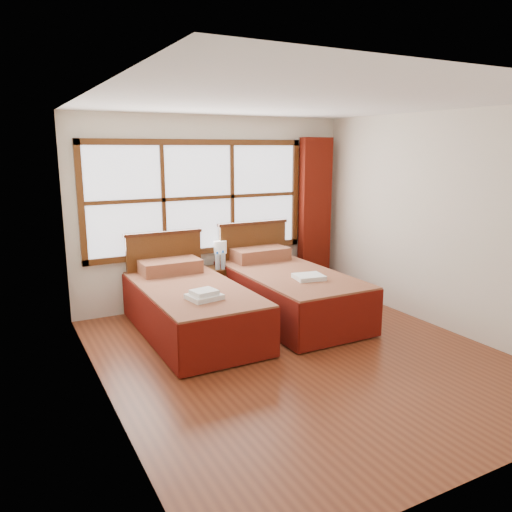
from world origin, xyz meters
TOP-DOWN VIEW (x-y plane):
  - floor at (0.00, 0.00)m, footprint 4.50×4.50m
  - ceiling at (0.00, 0.00)m, footprint 4.50×4.50m
  - wall_back at (0.00, 2.25)m, footprint 4.00×0.00m
  - wall_left at (-2.00, 0.00)m, footprint 0.00×4.50m
  - wall_right at (2.00, 0.00)m, footprint 0.00×4.50m
  - window at (-0.25, 2.21)m, footprint 3.16×0.06m
  - curtain at (1.60, 2.11)m, footprint 0.50×0.16m
  - bed_left at (-0.78, 1.20)m, footprint 1.12×2.17m
  - bed_right at (0.55, 1.20)m, footprint 1.16×2.25m
  - nightstand at (-0.07, 1.99)m, footprint 0.41×0.41m
  - towels_left at (-0.84, 0.62)m, footprint 0.38×0.35m
  - towels_right at (0.58, 0.72)m, footprint 0.39×0.35m
  - lamp at (0.02, 2.12)m, footprint 0.18×0.18m
  - bottle_near at (-0.12, 1.89)m, footprint 0.07×0.07m
  - bottle_far at (-0.04, 1.89)m, footprint 0.07×0.07m

SIDE VIEW (x-z plane):
  - floor at x=0.00m, z-range 0.00..0.00m
  - nightstand at x=-0.07m, z-range 0.00..0.55m
  - bed_left at x=-0.78m, z-range -0.21..0.88m
  - bed_right at x=0.55m, z-range -0.22..0.91m
  - towels_left at x=-0.84m, z-range 0.57..0.67m
  - towels_right at x=0.58m, z-range 0.60..0.66m
  - bottle_near at x=-0.12m, z-range 0.54..0.79m
  - bottle_far at x=-0.04m, z-range 0.54..0.80m
  - lamp at x=0.02m, z-range 0.62..0.97m
  - curtain at x=1.60m, z-range 0.02..2.32m
  - wall_back at x=0.00m, z-range -0.70..3.30m
  - wall_left at x=-2.00m, z-range -0.95..3.55m
  - wall_right at x=2.00m, z-range -0.95..3.55m
  - window at x=-0.25m, z-range 0.72..2.28m
  - ceiling at x=0.00m, z-range 2.60..2.60m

